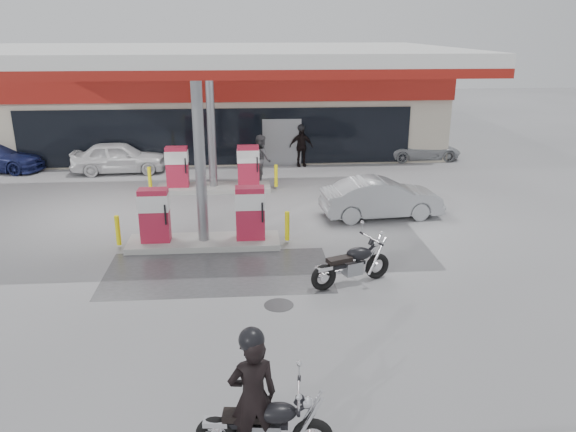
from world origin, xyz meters
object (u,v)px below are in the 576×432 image
hatchback_silver (381,198)px  pump_island_far (213,173)px  biker_main (253,397)px  main_motorcycle (267,427)px  sedan_white (119,157)px  parked_motorcycle (352,265)px  biker_walking (301,147)px  pump_island_near (203,223)px  attendant (261,159)px  parked_car_right (423,149)px

hatchback_silver → pump_island_far: bearing=52.0°
biker_main → pump_island_far: bearing=-95.4°
pump_island_far → main_motorcycle: (1.53, -14.80, -0.23)m
sedan_white → hatchback_silver: 12.39m
main_motorcycle → parked_motorcycle: size_ratio=0.97×
biker_walking → pump_island_near: bearing=-115.3°
attendant → hatchback_silver: bearing=-161.4°
pump_island_near → main_motorcycle: 8.94m
attendant → hatchback_silver: attendant is taller
biker_walking → hatchback_silver: bearing=-78.9°
pump_island_near → main_motorcycle: bearing=-80.2°
pump_island_near → attendant: 7.27m
main_motorcycle → attendant: (0.41, 15.80, 0.53)m
biker_main → sedan_white: size_ratio=0.49×
biker_main → biker_walking: size_ratio=1.10×
sedan_white → attendant: (6.27, -2.20, 0.31)m
pump_island_far → parked_motorcycle: pump_island_far is taller
main_motorcycle → attendant: bearing=94.6°
parked_motorcycle → main_motorcycle: bearing=-133.7°
pump_island_far → biker_walking: 5.44m
pump_island_near → sedan_white: (-4.33, 9.20, -0.01)m
hatchback_silver → attendant: bearing=34.3°
attendant → pump_island_far: bearing=96.4°
biker_main → parked_car_right: size_ratio=0.56×
parked_car_right → pump_island_far: bearing=113.4°
sedan_white → biker_walking: bearing=-88.7°
parked_motorcycle → parked_car_right: parked_motorcycle is taller
parked_car_right → pump_island_near: bearing=135.1°
pump_island_far → parked_motorcycle: 9.80m
pump_island_far → parked_car_right: (10.00, 4.74, -0.21)m
pump_island_far → main_motorcycle: 14.88m
hatchback_silver → pump_island_near: bearing=105.3°
sedan_white → parked_car_right: (14.33, 1.54, -0.20)m
parked_motorcycle → hatchback_silver: bearing=47.9°
parked_motorcycle → sedan_white: bearing=102.9°
sedan_white → parked_car_right: bearing=-86.7°
sedan_white → hatchback_silver: size_ratio=1.00×
main_motorcycle → biker_walking: biker_walking is taller
sedan_white → pump_island_far: bearing=-129.3°
sedan_white → attendant: attendant is taller
attendant → biker_walking: attendant is taller
biker_main → parked_car_right: biker_main is taller
parked_motorcycle → sedan_white: 14.72m
pump_island_far → parked_car_right: bearing=25.4°
pump_island_far → biker_walking: (3.89, 3.80, 0.21)m
main_motorcycle → sedan_white: size_ratio=0.51×
main_motorcycle → biker_walking: 18.76m
hatchback_silver → biker_walking: size_ratio=2.21×
pump_island_near → main_motorcycle: pump_island_near is taller
parked_car_right → parked_motorcycle: bearing=154.2°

